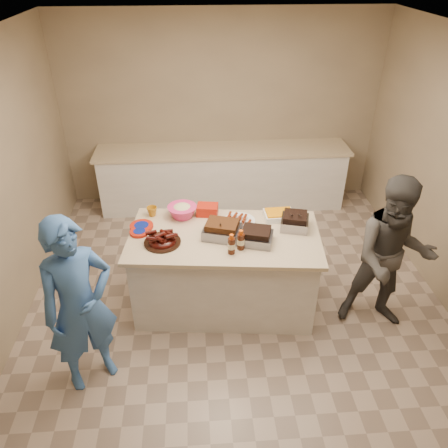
{
  "coord_description": "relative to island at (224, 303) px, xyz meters",
  "views": [
    {
      "loc": [
        -0.39,
        -3.57,
        3.32
      ],
      "look_at": [
        -0.13,
        0.06,
        1.0
      ],
      "focal_mm": 35.0,
      "sensor_mm": 36.0,
      "label": 1
    }
  ],
  "objects": [
    {
      "name": "coleslaw_bowl",
      "position": [
        -0.42,
        0.38,
        0.9
      ],
      "size": [
        0.34,
        0.34,
        0.21
      ],
      "primitive_type": null,
      "rotation": [
        0.0,
        0.0,
        -0.1
      ],
      "color": "#D42D6B",
      "rests_on": "island"
    },
    {
      "name": "brisket_tray",
      "position": [
        0.3,
        -0.14,
        0.9
      ],
      "size": [
        0.37,
        0.33,
        0.09
      ],
      "primitive_type": "cube",
      "rotation": [
        0.0,
        0.0,
        -0.28
      ],
      "color": "black",
      "rests_on": "island"
    },
    {
      "name": "island",
      "position": [
        0.0,
        0.0,
        0.0
      ],
      "size": [
        1.99,
        1.19,
        0.9
      ],
      "primitive_type": null,
      "rotation": [
        0.0,
        0.0,
        -0.1
      ],
      "color": "silver",
      "rests_on": "ground"
    },
    {
      "name": "plate_stack_large",
      "position": [
        -0.83,
        0.2,
        0.9
      ],
      "size": [
        0.26,
        0.26,
        0.03
      ],
      "primitive_type": "cylinder",
      "rotation": [
        0.0,
        0.0,
        -0.1
      ],
      "color": "#A41A0A",
      "rests_on": "island"
    },
    {
      "name": "sausage_plate",
      "position": [
        0.17,
        0.24,
        0.9
      ],
      "size": [
        0.44,
        0.44,
        0.06
      ],
      "primitive_type": "cylinder",
      "rotation": [
        0.0,
        0.0,
        -0.4
      ],
      "color": "silver",
      "rests_on": "island"
    },
    {
      "name": "mac_cheese_dish",
      "position": [
        0.6,
        0.29,
        0.9
      ],
      "size": [
        0.31,
        0.24,
        0.08
      ],
      "primitive_type": "cube",
      "rotation": [
        0.0,
        0.0,
        0.04
      ],
      "color": "orange",
      "rests_on": "island"
    },
    {
      "name": "plate_stack_small",
      "position": [
        -0.84,
        0.09,
        0.9
      ],
      "size": [
        0.21,
        0.21,
        0.03
      ],
      "primitive_type": "cylinder",
      "rotation": [
        0.0,
        0.0,
        -0.1
      ],
      "color": "#A41A0A",
      "rests_on": "island"
    },
    {
      "name": "room",
      "position": [
        0.13,
        -0.01,
        0.0
      ],
      "size": [
        4.5,
        5.0,
        2.7
      ],
      "primitive_type": null,
      "color": "gray",
      "rests_on": "ground"
    },
    {
      "name": "plastic_cup",
      "position": [
        -0.74,
        0.43,
        0.9
      ],
      "size": [
        0.12,
        0.11,
        0.11
      ],
      "primitive_type": "imported",
      "rotation": [
        0.0,
        0.0,
        -0.1
      ],
      "color": "#AA7012",
      "rests_on": "island"
    },
    {
      "name": "bbq_bottle_b",
      "position": [
        0.14,
        -0.24,
        0.9
      ],
      "size": [
        0.08,
        0.08,
        0.21
      ],
      "primitive_type": "cylinder",
      "rotation": [
        0.0,
        0.0,
        -0.1
      ],
      "color": "#38150A",
      "rests_on": "island"
    },
    {
      "name": "rib_platter",
      "position": [
        -0.61,
        -0.09,
        0.9
      ],
      "size": [
        0.44,
        0.44,
        0.14
      ],
      "primitive_type": null,
      "rotation": [
        0.0,
        0.0,
        -0.27
      ],
      "color": "#3B0A06",
      "rests_on": "island"
    },
    {
      "name": "guest_blue",
      "position": [
        -1.25,
        -0.86,
        0.0
      ],
      "size": [
        1.41,
        1.73,
        0.4
      ],
      "primitive_type": "imported",
      "rotation": [
        0.0,
        0.0,
        0.57
      ],
      "color": "#3A68AF",
      "rests_on": "ground"
    },
    {
      "name": "guest_gray",
      "position": [
        1.57,
        -0.37,
        0.0
      ],
      "size": [
        1.1,
        1.77,
        0.62
      ],
      "primitive_type": "imported",
      "rotation": [
        0.0,
        0.0,
        -0.2
      ],
      "color": "#484541",
      "rests_on": "ground"
    },
    {
      "name": "sauce_bowl",
      "position": [
        0.06,
        0.17,
        0.9
      ],
      "size": [
        0.13,
        0.05,
        0.13
      ],
      "primitive_type": "imported",
      "rotation": [
        0.0,
        0.0,
        -0.1
      ],
      "color": "silver",
      "rests_on": "island"
    },
    {
      "name": "pulled_pork_tray",
      "position": [
        -0.02,
        -0.02,
        0.9
      ],
      "size": [
        0.42,
        0.36,
        0.11
      ],
      "primitive_type": "cube",
      "rotation": [
        0.0,
        0.0,
        -0.3
      ],
      "color": "#47230F",
      "rests_on": "island"
    },
    {
      "name": "back_counter",
      "position": [
        0.13,
        2.19,
        0.45
      ],
      "size": [
        3.6,
        0.64,
        0.9
      ],
      "primitive_type": null,
      "color": "silver",
      "rests_on": "ground"
    },
    {
      "name": "mustard_bottle",
      "position": [
        -0.11,
        0.09,
        0.9
      ],
      "size": [
        0.05,
        0.05,
        0.13
      ],
      "primitive_type": "cylinder",
      "rotation": [
        0.0,
        0.0,
        -0.1
      ],
      "color": "yellow",
      "rests_on": "island"
    },
    {
      "name": "basket_stack",
      "position": [
        -0.15,
        0.41,
        0.9
      ],
      "size": [
        0.24,
        0.2,
        0.11
      ],
      "primitive_type": "cube",
      "rotation": [
        0.0,
        0.0,
        -0.15
      ],
      "color": "#A41A0A",
      "rests_on": "island"
    },
    {
      "name": "bbq_bottle_a",
      "position": [
        0.04,
        -0.3,
        0.9
      ],
      "size": [
        0.08,
        0.08,
        0.2
      ],
      "primitive_type": "cylinder",
      "rotation": [
        0.0,
        0.0,
        -0.1
      ],
      "color": "#38150A",
      "rests_on": "island"
    },
    {
      "name": "roasting_pan",
      "position": [
        0.72,
        0.09,
        0.9
      ],
      "size": [
        0.33,
        0.33,
        0.11
      ],
      "primitive_type": "cube",
      "rotation": [
        0.0,
        0.0,
        -0.26
      ],
      "color": "gray",
      "rests_on": "island"
    }
  ]
}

